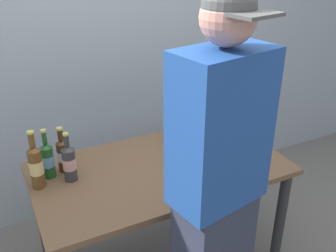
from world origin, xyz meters
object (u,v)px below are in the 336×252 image
(laptop, at_px, (201,142))
(beer_bottle_green, at_px, (69,162))
(beer_bottle_dark, at_px, (63,154))
(beer_bottle_brown, at_px, (36,166))
(beer_bottle_amber, at_px, (48,159))
(person_figure, at_px, (216,202))

(laptop, relative_size, beer_bottle_green, 1.18)
(beer_bottle_dark, bearing_deg, beer_bottle_brown, -147.93)
(beer_bottle_amber, bearing_deg, person_figure, -55.65)
(laptop, distance_m, person_figure, 0.81)
(beer_bottle_green, height_order, beer_bottle_dark, beer_bottle_green)
(laptop, height_order, beer_bottle_dark, beer_bottle_dark)
(laptop, xyz_separation_m, beer_bottle_amber, (-0.92, 0.10, 0.06))
(laptop, xyz_separation_m, beer_bottle_dark, (-0.83, 0.13, 0.06))
(beer_bottle_green, relative_size, beer_bottle_dark, 1.06)
(laptop, bearing_deg, beer_bottle_dark, 171.14)
(laptop, bearing_deg, person_figure, -117.00)
(beer_bottle_amber, bearing_deg, beer_bottle_brown, -134.23)
(beer_bottle_dark, bearing_deg, beer_bottle_amber, -163.03)
(laptop, relative_size, beer_bottle_dark, 1.25)
(beer_bottle_amber, height_order, beer_bottle_green, beer_bottle_amber)
(laptop, xyz_separation_m, beer_bottle_brown, (-0.99, 0.03, 0.08))
(beer_bottle_dark, bearing_deg, beer_bottle_green, -84.70)
(beer_bottle_green, distance_m, person_figure, 0.86)
(beer_bottle_amber, bearing_deg, laptop, -6.37)
(laptop, relative_size, beer_bottle_amber, 1.17)
(beer_bottle_brown, bearing_deg, beer_bottle_amber, 45.77)
(beer_bottle_amber, height_order, beer_bottle_brown, beer_bottle_brown)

